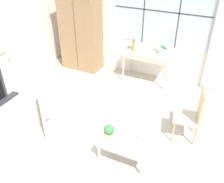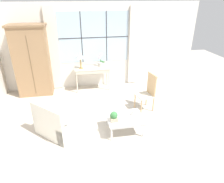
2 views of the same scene
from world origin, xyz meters
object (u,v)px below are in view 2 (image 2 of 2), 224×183
(potted_orchid, at_px, (101,61))
(pillar_candle, at_px, (133,113))
(armchair_upholstered, at_px, (62,121))
(table_lamp, at_px, (80,56))
(coffee_table, at_px, (125,119))
(potted_plant_small, at_px, (114,116))
(armoire, at_px, (32,61))
(side_chair_wooden, at_px, (148,90))
(console_table, at_px, (92,70))

(potted_orchid, height_order, pillar_candle, potted_orchid)
(armchair_upholstered, bearing_deg, table_lamp, 74.97)
(coffee_table, bearing_deg, table_lamp, 109.33)
(table_lamp, height_order, potted_orchid, table_lamp)
(pillar_candle, bearing_deg, armchair_upholstered, 172.72)
(table_lamp, relative_size, potted_plant_small, 2.26)
(table_lamp, distance_m, armchair_upholstered, 2.49)
(table_lamp, xyz_separation_m, potted_orchid, (0.67, 0.11, -0.22))
(table_lamp, height_order, potted_plant_small, table_lamp)
(table_lamp, bearing_deg, coffee_table, -70.67)
(armoire, relative_size, table_lamp, 4.10)
(potted_orchid, bearing_deg, side_chair_wooden, -57.49)
(coffee_table, bearing_deg, potted_orchid, 94.56)
(armchair_upholstered, bearing_deg, armoire, 111.47)
(armchair_upholstered, relative_size, coffee_table, 1.60)
(side_chair_wooden, bearing_deg, armoire, 153.22)
(armoire, distance_m, coffee_table, 3.57)
(console_table, bearing_deg, pillar_candle, -73.60)
(potted_plant_small, bearing_deg, pillar_candle, 18.02)
(coffee_table, bearing_deg, side_chair_wooden, 45.75)
(side_chair_wooden, xyz_separation_m, potted_plant_small, (-1.17, -1.00, -0.08))
(side_chair_wooden, distance_m, pillar_candle, 1.08)
(armoire, xyz_separation_m, side_chair_wooden, (3.25, -1.64, -0.53))
(potted_orchid, distance_m, pillar_candle, 2.64)
(coffee_table, distance_m, potted_plant_small, 0.34)
(armchair_upholstered, height_order, coffee_table, armchair_upholstered)
(side_chair_wooden, xyz_separation_m, coffee_table, (-0.88, -0.91, -0.24))
(armoire, xyz_separation_m, potted_orchid, (2.16, 0.07, -0.14))
(console_table, relative_size, potted_orchid, 2.46)
(pillar_candle, bearing_deg, potted_plant_small, -161.98)
(armoire, height_order, potted_plant_small, armoire)
(armchair_upholstered, relative_size, pillar_candle, 10.79)
(potted_plant_small, bearing_deg, coffee_table, 18.24)
(armoire, height_order, table_lamp, armoire)
(console_table, height_order, table_lamp, table_lamp)
(side_chair_wooden, bearing_deg, coffee_table, -134.25)
(side_chair_wooden, bearing_deg, table_lamp, 137.69)
(console_table, xyz_separation_m, side_chair_wooden, (1.40, -1.65, -0.12))
(potted_plant_small, bearing_deg, table_lamp, 102.92)
(armchair_upholstered, xyz_separation_m, pillar_candle, (1.70, -0.22, 0.17))
(armoire, xyz_separation_m, pillar_candle, (2.59, -2.48, -0.68))
(table_lamp, bearing_deg, potted_orchid, 9.08)
(console_table, bearing_deg, potted_orchid, 12.51)
(potted_orchid, relative_size, side_chair_wooden, 0.45)
(pillar_candle, bearing_deg, armoire, 136.22)
(console_table, height_order, potted_plant_small, console_table)
(console_table, distance_m, armchair_upholstered, 2.50)
(armchair_upholstered, xyz_separation_m, side_chair_wooden, (2.36, 0.62, 0.31))
(coffee_table, xyz_separation_m, pillar_candle, (0.22, 0.07, 0.09))
(console_table, height_order, pillar_candle, console_table)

